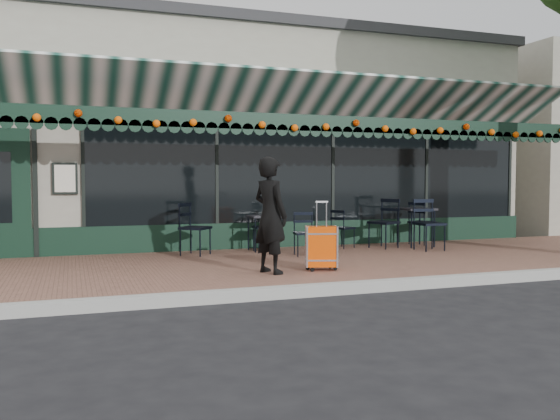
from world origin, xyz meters
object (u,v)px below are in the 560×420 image
object	(u,v)px
suitcase	(321,247)
chair_a_left	(384,223)
cafe_table_a	(416,212)
chair_a_right	(422,223)
cafe_table_b	(263,219)
chair_solo	(195,228)
chair_b_left	(266,228)
chair_a_front	(429,224)
woman	(270,215)
chair_b_right	(343,228)
chair_b_front	(305,234)

from	to	relation	value
suitcase	chair_a_left	xyz separation A→B (m)	(2.27, 2.20, 0.15)
chair_a_left	cafe_table_a	bearing A→B (deg)	68.56
cafe_table_a	chair_a_right	distance (m)	0.48
cafe_table_b	chair_solo	world-z (taller)	chair_solo
cafe_table_a	chair_a_right	world-z (taller)	chair_a_right
chair_a_left	chair_b_left	bearing A→B (deg)	-118.50
suitcase	chair_a_front	xyz separation A→B (m)	(2.88, 1.56, 0.15)
woman	chair_b_right	world-z (taller)	woman
woman	chair_a_right	distance (m)	4.84
woman	cafe_table_b	distance (m)	2.66
woman	cafe_table_b	size ratio (longest dim) A/B	2.49
chair_a_right	chair_b_left	bearing A→B (deg)	69.37
chair_a_front	chair_b_right	world-z (taller)	chair_a_front
suitcase	chair_solo	xyz separation A→B (m)	(-1.40, 2.34, 0.13)
chair_b_right	chair_solo	xyz separation A→B (m)	(-2.93, -0.13, 0.09)
chair_a_front	cafe_table_a	bearing A→B (deg)	78.62
cafe_table_b	chair_solo	xyz separation A→B (m)	(-1.33, -0.21, -0.13)
chair_a_left	chair_a_front	distance (m)	0.89
cafe_table_a	chair_b_front	size ratio (longest dim) A/B	0.99
cafe_table_b	chair_a_right	distance (m)	3.41
suitcase	chair_solo	distance (m)	2.73
woman	chair_a_right	world-z (taller)	woman
chair_a_front	woman	bearing A→B (deg)	-157.24
chair_a_front	chair_a_right	bearing A→B (deg)	64.21
woman	chair_b_right	size ratio (longest dim) A/B	2.18
chair_solo	suitcase	bearing A→B (deg)	-109.83
chair_b_right	cafe_table_b	bearing A→B (deg)	62.46
cafe_table_a	woman	bearing A→B (deg)	-149.52
chair_a_right	woman	bearing A→B (deg)	98.42
suitcase	cafe_table_a	world-z (taller)	suitcase
chair_a_right	chair_a_front	bearing A→B (deg)	131.64
suitcase	cafe_table_a	size ratio (longest dim) A/B	1.32
cafe_table_b	chair_a_right	size ratio (longest dim) A/B	0.75
chair_a_right	suitcase	bearing A→B (deg)	104.04
suitcase	cafe_table_b	distance (m)	2.56
cafe_table_a	chair_a_left	world-z (taller)	chair_a_left
chair_b_left	chair_b_front	distance (m)	0.90
woman	cafe_table_a	bearing A→B (deg)	-83.02
suitcase	chair_solo	size ratio (longest dim) A/B	1.07
chair_a_right	chair_a_front	world-z (taller)	chair_a_front
chair_a_front	chair_b_left	world-z (taller)	chair_a_front
chair_solo	cafe_table_b	bearing A→B (deg)	-41.76
chair_b_left	chair_b_front	size ratio (longest dim) A/B	1.14
cafe_table_b	chair_a_right	world-z (taller)	chair_a_right
chair_b_left	chair_solo	size ratio (longest dim) A/B	0.94
chair_a_right	chair_solo	bearing A→B (deg)	69.14
woman	chair_b_left	world-z (taller)	woman
chair_a_front	chair_solo	xyz separation A→B (m)	(-4.29, 0.78, -0.02)
chair_b_right	woman	bearing A→B (deg)	112.08
woman	suitcase	world-z (taller)	woman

